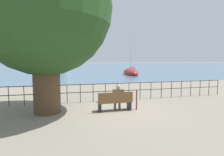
% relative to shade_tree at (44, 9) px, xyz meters
% --- Properties ---
extents(ground_plane, '(1000.00, 1000.00, 0.00)m').
position_rel_shade_tree_xyz_m(ground_plane, '(3.02, -0.44, -4.57)').
color(ground_plane, gray).
extents(harbor_water, '(600.00, 300.00, 0.01)m').
position_rel_shade_tree_xyz_m(harbor_water, '(3.02, 159.59, -4.56)').
color(harbor_water, slate).
rests_on(harbor_water, ground_plane).
extents(shade_tree, '(5.88, 5.88, 7.56)m').
position_rel_shade_tree_xyz_m(shade_tree, '(0.00, 0.00, 0.00)').
color(shade_tree, '#4C3823').
rests_on(shade_tree, ground_plane).
extents(park_bench, '(1.64, 0.45, 0.90)m').
position_rel_shade_tree_xyz_m(park_bench, '(3.02, -0.50, -4.14)').
color(park_bench, brown).
rests_on(park_bench, ground_plane).
extents(seated_person_left, '(0.49, 0.35, 1.23)m').
position_rel_shade_tree_xyz_m(seated_person_left, '(3.20, -0.42, -3.89)').
color(seated_person_left, brown).
rests_on(seated_person_left, ground_plane).
extents(promenade_railing, '(15.94, 0.04, 1.05)m').
position_rel_shade_tree_xyz_m(promenade_railing, '(3.02, 1.60, -3.87)').
color(promenade_railing, black).
rests_on(promenade_railing, ground_plane).
extents(closed_umbrella, '(0.09, 0.09, 0.99)m').
position_rel_shade_tree_xyz_m(closed_umbrella, '(4.09, -0.53, -4.02)').
color(closed_umbrella, maroon).
rests_on(closed_umbrella, ground_plane).
extents(sailboat_1, '(3.48, 8.20, 11.16)m').
position_rel_shade_tree_xyz_m(sailboat_1, '(11.95, 21.58, -4.21)').
color(sailboat_1, maroon).
rests_on(sailboat_1, ground_plane).
extents(sailboat_2, '(4.51, 7.75, 12.20)m').
position_rel_shade_tree_xyz_m(sailboat_2, '(20.12, 42.24, -4.26)').
color(sailboat_2, navy).
rests_on(sailboat_2, ground_plane).
extents(sailboat_3, '(2.01, 5.96, 12.74)m').
position_rel_shade_tree_xyz_m(sailboat_3, '(-0.97, 32.79, -4.16)').
color(sailboat_3, navy).
rests_on(sailboat_3, ground_plane).
extents(harbor_lighthouse, '(6.34, 6.34, 25.91)m').
position_rel_shade_tree_xyz_m(harbor_lighthouse, '(-0.83, 118.70, 7.48)').
color(harbor_lighthouse, beige).
rests_on(harbor_lighthouse, ground_plane).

